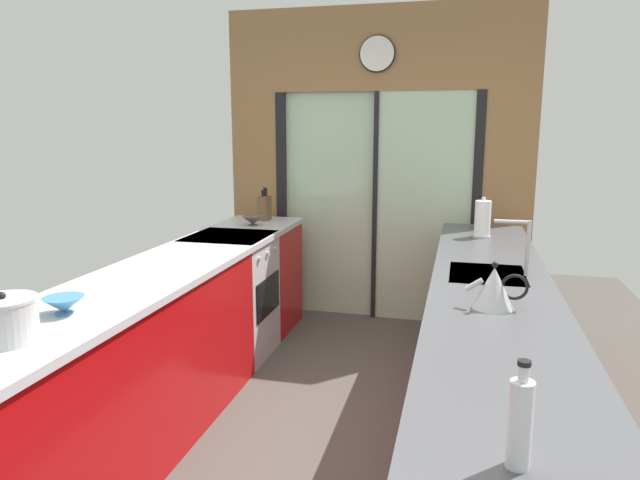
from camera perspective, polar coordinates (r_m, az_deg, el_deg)
name	(u,v)px	position (r m, az deg, el deg)	size (l,w,h in m)	color
ground_plane	(330,408)	(3.72, 0.95, -16.29)	(5.04, 7.60, 0.02)	#4C4742
back_wall_unit	(376,148)	(5.08, 5.61, 9.07)	(2.64, 0.12, 2.70)	olive
left_counter_run	(154,351)	(3.44, -16.08, -10.46)	(0.62, 3.80, 0.92)	#AD0C0F
right_counter_run	(488,371)	(3.18, 16.28, -12.32)	(0.62, 3.80, 0.92)	#AD0C0F
sink_faucet	(522,240)	(3.24, 19.39, 0.04)	(0.19, 0.02, 0.30)	#B7BABC
oven_range	(231,296)	(4.39, -8.79, -5.53)	(0.60, 0.60, 0.92)	#B7BABC
mixing_bowl_mid	(64,305)	(2.70, -24.01, -5.88)	(0.17, 0.17, 0.08)	teal
mixing_bowl_far	(253,221)	(4.67, -6.67, 1.91)	(0.17, 0.17, 0.08)	#514C47
knife_block	(265,208)	(4.94, -5.50, 3.19)	(0.08, 0.14, 0.28)	brown
stock_pot	(4,320)	(2.45, -28.78, -6.94)	(0.24, 0.24, 0.19)	#B7BABC
kettle	(494,288)	(2.65, 16.84, -4.53)	(0.27, 0.18, 0.21)	#B7BABC
soap_bottle	(520,422)	(1.48, 19.18, -16.63)	(0.06, 0.06, 0.27)	silver
paper_towel_roll	(483,219)	(4.31, 15.78, 2.00)	(0.13, 0.13, 0.29)	#B7BABC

